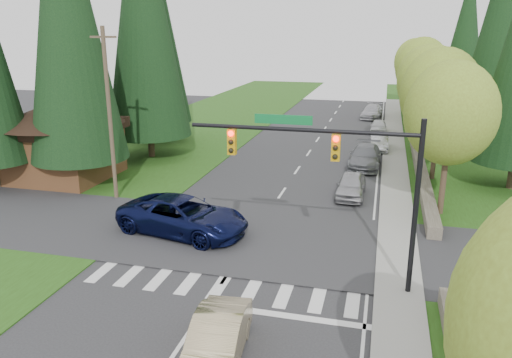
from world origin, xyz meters
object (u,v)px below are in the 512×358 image
at_px(parked_car_e, 372,112).
at_px(parked_car_d, 379,127).
at_px(suv_navy, 183,216).
at_px(parked_car_c, 379,142).
at_px(parked_car_a, 351,186).
at_px(sedan_champagne, 216,341).
at_px(parked_car_b, 365,157).

bearing_deg(parked_car_e, parked_car_d, -78.98).
distance_m(suv_navy, parked_car_c, 22.93).
xyz_separation_m(parked_car_c, parked_car_d, (-0.20, 7.49, -0.03)).
relative_size(parked_car_a, parked_car_e, 0.79).
xyz_separation_m(sedan_champagne, parked_car_e, (3.06, 46.61, 0.04)).
relative_size(suv_navy, parked_car_d, 1.73).
bearing_deg(parked_car_c, parked_car_a, -98.45).
height_order(suv_navy, parked_car_b, suv_navy).
distance_m(parked_car_a, parked_car_d, 20.66).
xyz_separation_m(suv_navy, parked_car_e, (7.92, 37.45, -0.16)).
relative_size(sedan_champagne, parked_car_a, 1.06).
bearing_deg(sedan_champagne, parked_car_a, 74.88).
distance_m(suv_navy, parked_car_a, 11.01).
distance_m(suv_navy, parked_car_e, 38.27).
xyz_separation_m(sedan_champagne, parked_car_d, (3.99, 37.72, -0.07)).
relative_size(suv_navy, parked_car_b, 1.22).
bearing_deg(suv_navy, parked_car_e, -0.27).
bearing_deg(suv_navy, parked_car_c, -11.58).
relative_size(parked_car_c, parked_car_d, 1.08).
relative_size(suv_navy, parked_car_c, 1.60).
bearing_deg(parked_car_b, parked_car_c, 83.09).
distance_m(parked_car_b, parked_car_d, 13.34).
bearing_deg(sedan_champagne, parked_car_b, 76.46).
height_order(sedan_champagne, parked_car_c, sedan_champagne).
relative_size(suv_navy, parked_car_e, 1.26).
bearing_deg(parked_car_d, sedan_champagne, -95.67).
height_order(parked_car_b, parked_car_d, parked_car_b).
bearing_deg(suv_navy, parked_car_a, -32.35).
xyz_separation_m(parked_car_a, parked_car_c, (1.40, 13.14, -0.02)).
bearing_deg(parked_car_e, suv_navy, -96.90).
distance_m(sedan_champagne, suv_navy, 10.38).
distance_m(parked_car_b, parked_car_e, 22.22).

